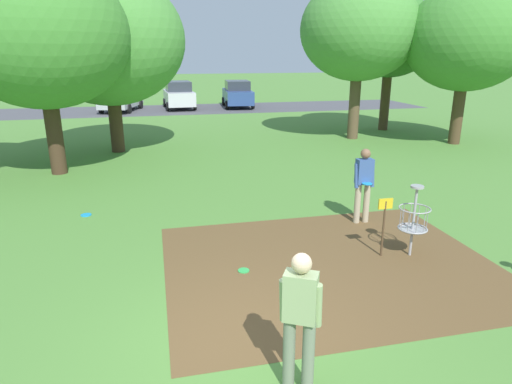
{
  "coord_description": "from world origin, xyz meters",
  "views": [
    {
      "loc": [
        -0.86,
        -4.83,
        3.7
      ],
      "look_at": [
        1.05,
        3.52,
        1.0
      ],
      "focal_mm": 31.02,
      "sensor_mm": 36.0,
      "label": 1
    }
  ],
  "objects_px": {
    "frisbee_mid_grass": "(86,215)",
    "tree_mid_center": "(468,38)",
    "frisbee_far_left": "(244,271)",
    "player_waiting_left": "(300,316)",
    "tree_far_left": "(108,40)",
    "parked_car_leftmost": "(121,97)",
    "disc_golf_basket": "(410,218)",
    "parked_car_center_right": "(237,94)",
    "tree_near_left": "(391,37)",
    "parked_car_center_left": "(179,95)",
    "player_foreground_watching": "(364,182)",
    "tree_mid_right": "(359,30)",
    "tree_mid_left": "(41,35)"
  },
  "relations": [
    {
      "from": "player_foreground_watching",
      "to": "tree_far_left",
      "type": "relative_size",
      "value": 0.26
    },
    {
      "from": "tree_mid_center",
      "to": "parked_car_center_right",
      "type": "height_order",
      "value": "tree_mid_center"
    },
    {
      "from": "tree_mid_center",
      "to": "parked_car_center_left",
      "type": "relative_size",
      "value": 1.49
    },
    {
      "from": "tree_mid_center",
      "to": "parked_car_leftmost",
      "type": "bearing_deg",
      "value": 134.6
    },
    {
      "from": "tree_mid_center",
      "to": "tree_far_left",
      "type": "relative_size",
      "value": 0.97
    },
    {
      "from": "frisbee_mid_grass",
      "to": "tree_mid_left",
      "type": "xyz_separation_m",
      "value": [
        -1.35,
        4.29,
        4.2
      ]
    },
    {
      "from": "player_waiting_left",
      "to": "tree_mid_left",
      "type": "bearing_deg",
      "value": 112.55
    },
    {
      "from": "tree_far_left",
      "to": "parked_car_center_left",
      "type": "distance_m",
      "value": 14.42
    },
    {
      "from": "frisbee_mid_grass",
      "to": "tree_near_left",
      "type": "xyz_separation_m",
      "value": [
        12.95,
        9.72,
        4.41
      ]
    },
    {
      "from": "frisbee_far_left",
      "to": "tree_near_left",
      "type": "relative_size",
      "value": 0.03
    },
    {
      "from": "tree_mid_center",
      "to": "parked_car_center_right",
      "type": "relative_size",
      "value": 1.48
    },
    {
      "from": "disc_golf_basket",
      "to": "tree_far_left",
      "type": "xyz_separation_m",
      "value": [
        -6.01,
        10.94,
        3.4
      ]
    },
    {
      "from": "player_foreground_watching",
      "to": "tree_mid_center",
      "type": "height_order",
      "value": "tree_mid_center"
    },
    {
      "from": "tree_mid_center",
      "to": "frisbee_mid_grass",
      "type": "bearing_deg",
      "value": -157.84
    },
    {
      "from": "frisbee_mid_grass",
      "to": "tree_mid_center",
      "type": "xyz_separation_m",
      "value": [
        14.14,
        5.76,
        4.25
      ]
    },
    {
      "from": "frisbee_mid_grass",
      "to": "tree_mid_right",
      "type": "height_order",
      "value": "tree_mid_right"
    },
    {
      "from": "tree_far_left",
      "to": "parked_car_center_left",
      "type": "bearing_deg",
      "value": 76.87
    },
    {
      "from": "tree_near_left",
      "to": "frisbee_far_left",
      "type": "bearing_deg",
      "value": -126.42
    },
    {
      "from": "tree_mid_center",
      "to": "tree_far_left",
      "type": "bearing_deg",
      "value": 173.71
    },
    {
      "from": "player_waiting_left",
      "to": "parked_car_leftmost",
      "type": "height_order",
      "value": "parked_car_leftmost"
    },
    {
      "from": "frisbee_mid_grass",
      "to": "parked_car_center_left",
      "type": "distance_m",
      "value": 21.28
    },
    {
      "from": "player_foreground_watching",
      "to": "parked_car_center_left",
      "type": "distance_m",
      "value": 23.0
    },
    {
      "from": "disc_golf_basket",
      "to": "player_foreground_watching",
      "type": "distance_m",
      "value": 1.81
    },
    {
      "from": "player_foreground_watching",
      "to": "tree_near_left",
      "type": "height_order",
      "value": "tree_near_left"
    },
    {
      "from": "frisbee_mid_grass",
      "to": "frisbee_far_left",
      "type": "xyz_separation_m",
      "value": [
        3.11,
        -3.61,
        0.0
      ]
    },
    {
      "from": "disc_golf_basket",
      "to": "parked_car_center_left",
      "type": "relative_size",
      "value": 0.32
    },
    {
      "from": "frisbee_far_left",
      "to": "tree_mid_center",
      "type": "bearing_deg",
      "value": 40.34
    },
    {
      "from": "tree_mid_left",
      "to": "parked_car_center_left",
      "type": "xyz_separation_m",
      "value": [
        4.82,
        16.69,
        -3.29
      ]
    },
    {
      "from": "frisbee_far_left",
      "to": "tree_far_left",
      "type": "bearing_deg",
      "value": 104.58
    },
    {
      "from": "player_waiting_left",
      "to": "frisbee_far_left",
      "type": "height_order",
      "value": "player_waiting_left"
    },
    {
      "from": "player_foreground_watching",
      "to": "frisbee_mid_grass",
      "type": "height_order",
      "value": "player_foreground_watching"
    },
    {
      "from": "disc_golf_basket",
      "to": "player_foreground_watching",
      "type": "xyz_separation_m",
      "value": [
        -0.09,
        1.8,
        0.21
      ]
    },
    {
      "from": "disc_golf_basket",
      "to": "tree_far_left",
      "type": "bearing_deg",
      "value": 118.76
    },
    {
      "from": "frisbee_far_left",
      "to": "player_waiting_left",
      "type": "bearing_deg",
      "value": -89.19
    },
    {
      "from": "player_waiting_left",
      "to": "parked_car_center_left",
      "type": "xyz_separation_m",
      "value": [
        0.32,
        27.54,
        -0.05
      ]
    },
    {
      "from": "tree_near_left",
      "to": "parked_car_center_right",
      "type": "height_order",
      "value": "tree_near_left"
    },
    {
      "from": "tree_mid_left",
      "to": "tree_mid_center",
      "type": "xyz_separation_m",
      "value": [
        15.49,
        1.47,
        0.05
      ]
    },
    {
      "from": "parked_car_leftmost",
      "to": "parked_car_center_right",
      "type": "height_order",
      "value": "same"
    },
    {
      "from": "tree_mid_center",
      "to": "tree_near_left",
      "type": "bearing_deg",
      "value": 106.71
    },
    {
      "from": "player_foreground_watching",
      "to": "frisbee_far_left",
      "type": "xyz_separation_m",
      "value": [
        -3.08,
        -1.74,
        -0.96
      ]
    },
    {
      "from": "tree_mid_right",
      "to": "tree_far_left",
      "type": "xyz_separation_m",
      "value": [
        -10.14,
        -0.55,
        -0.47
      ]
    },
    {
      "from": "tree_near_left",
      "to": "tree_far_left",
      "type": "xyz_separation_m",
      "value": [
        -12.67,
        -2.44,
        -0.27
      ]
    },
    {
      "from": "frisbee_far_left",
      "to": "tree_near_left",
      "type": "height_order",
      "value": "tree_near_left"
    },
    {
      "from": "tree_far_left",
      "to": "parked_car_center_right",
      "type": "height_order",
      "value": "tree_far_left"
    },
    {
      "from": "frisbee_far_left",
      "to": "player_foreground_watching",
      "type": "bearing_deg",
      "value": 29.47
    },
    {
      "from": "frisbee_mid_grass",
      "to": "tree_far_left",
      "type": "relative_size",
      "value": 0.04
    },
    {
      "from": "player_foreground_watching",
      "to": "parked_car_leftmost",
      "type": "height_order",
      "value": "parked_car_leftmost"
    },
    {
      "from": "player_waiting_left",
      "to": "frisbee_mid_grass",
      "type": "bearing_deg",
      "value": 115.68
    },
    {
      "from": "parked_car_leftmost",
      "to": "parked_car_center_right",
      "type": "xyz_separation_m",
      "value": [
        7.93,
        0.43,
        0.0
      ]
    },
    {
      "from": "frisbee_mid_grass",
      "to": "tree_near_left",
      "type": "distance_m",
      "value": 16.78
    }
  ]
}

